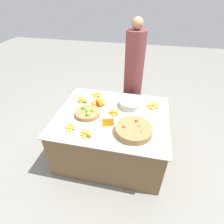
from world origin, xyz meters
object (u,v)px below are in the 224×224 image
object	(u,v)px
lime_bowl	(88,113)
vendor_person	(133,80)
metal_bowl	(131,103)
price_sign	(108,122)
tomato_basket	(134,130)

from	to	relation	value
lime_bowl	vendor_person	size ratio (longest dim) A/B	0.19
metal_bowl	price_sign	size ratio (longest dim) A/B	2.44
tomato_basket	metal_bowl	xyz separation A→B (m)	(-0.10, 0.53, 0.00)
price_sign	tomato_basket	bearing A→B (deg)	-25.54
price_sign	vendor_person	bearing A→B (deg)	62.94
vendor_person	tomato_basket	bearing A→B (deg)	-82.67
metal_bowl	price_sign	distance (m)	0.53
lime_bowl	price_sign	size ratio (longest dim) A/B	2.48
metal_bowl	price_sign	world-z (taller)	price_sign
lime_bowl	metal_bowl	size ratio (longest dim) A/B	1.01
tomato_basket	price_sign	size ratio (longest dim) A/B	3.26
metal_bowl	vendor_person	bearing A→B (deg)	94.17
lime_bowl	metal_bowl	world-z (taller)	lime_bowl
lime_bowl	tomato_basket	xyz separation A→B (m)	(0.62, -0.21, 0.01)
lime_bowl	vendor_person	xyz separation A→B (m)	(0.48, 0.91, 0.08)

